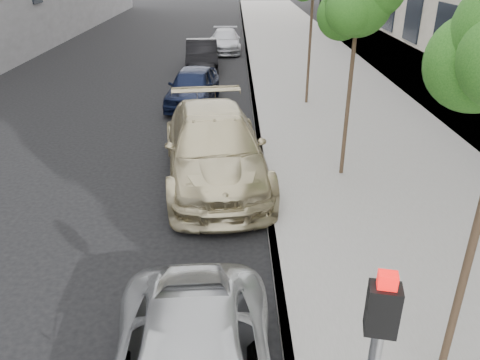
{
  "coord_description": "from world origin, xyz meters",
  "views": [
    {
      "loc": [
        0.42,
        -3.07,
        5.27
      ],
      "look_at": [
        0.51,
        4.75,
        1.5
      ],
      "focal_mm": 35.0,
      "sensor_mm": 36.0,
      "label": 1
    }
  ],
  "objects_px": {
    "sedan_blue": "(193,86)",
    "sedan_black": "(202,55)",
    "sedan_rear": "(225,41)",
    "suv": "(214,147)",
    "tree_mid": "(360,2)"
  },
  "relations": [
    {
      "from": "sedan_blue",
      "to": "sedan_black",
      "type": "xyz_separation_m",
      "value": [
        -0.03,
        6.11,
        0.01
      ]
    },
    {
      "from": "suv",
      "to": "sedan_rear",
      "type": "bearing_deg",
      "value": 83.03
    },
    {
      "from": "tree_mid",
      "to": "sedan_rear",
      "type": "distance_m",
      "value": 18.53
    },
    {
      "from": "sedan_rear",
      "to": "tree_mid",
      "type": "bearing_deg",
      "value": -80.22
    },
    {
      "from": "sedan_blue",
      "to": "sedan_rear",
      "type": "distance_m",
      "value": 11.15
    },
    {
      "from": "suv",
      "to": "sedan_rear",
      "type": "xyz_separation_m",
      "value": [
        0.0,
        17.85,
        -0.24
      ]
    },
    {
      "from": "sedan_black",
      "to": "sedan_rear",
      "type": "height_order",
      "value": "sedan_black"
    },
    {
      "from": "sedan_rear",
      "to": "suv",
      "type": "bearing_deg",
      "value": -90.78
    },
    {
      "from": "tree_mid",
      "to": "sedan_black",
      "type": "distance_m",
      "value": 14.07
    },
    {
      "from": "suv",
      "to": "sedan_blue",
      "type": "xyz_separation_m",
      "value": [
        -1.08,
        6.75,
        -0.16
      ]
    },
    {
      "from": "sedan_blue",
      "to": "sedan_black",
      "type": "bearing_deg",
      "value": 96.34
    },
    {
      "from": "tree_mid",
      "to": "suv",
      "type": "height_order",
      "value": "tree_mid"
    },
    {
      "from": "suv",
      "to": "sedan_black",
      "type": "height_order",
      "value": "suv"
    },
    {
      "from": "suv",
      "to": "sedan_blue",
      "type": "distance_m",
      "value": 6.84
    },
    {
      "from": "tree_mid",
      "to": "suv",
      "type": "distance_m",
      "value": 4.79
    }
  ]
}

